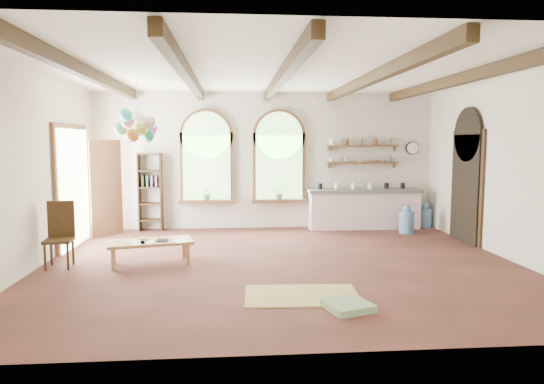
{
  "coord_description": "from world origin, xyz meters",
  "views": [
    {
      "loc": [
        -0.82,
        -7.99,
        2.07
      ],
      "look_at": [
        -0.1,
        0.6,
        1.16
      ],
      "focal_mm": 32.0,
      "sensor_mm": 36.0,
      "label": 1
    }
  ],
  "objects": [
    {
      "name": "floor",
      "position": [
        0.0,
        0.0,
        0.0
      ],
      "size": [
        8.0,
        8.0,
        0.0
      ],
      "primitive_type": "plane",
      "color": "brown",
      "rests_on": "ground"
    },
    {
      "name": "ceiling_beams",
      "position": [
        0.0,
        0.0,
        3.1
      ],
      "size": [
        6.2,
        6.8,
        0.18
      ],
      "primitive_type": null,
      "color": "#3B2612",
      "rests_on": "ceiling"
    },
    {
      "name": "window_left",
      "position": [
        -1.4,
        3.43,
        1.63
      ],
      "size": [
        1.3,
        0.28,
        2.2
      ],
      "color": "brown",
      "rests_on": "floor"
    },
    {
      "name": "window_right",
      "position": [
        0.3,
        3.43,
        1.63
      ],
      "size": [
        1.3,
        0.28,
        2.2
      ],
      "color": "brown",
      "rests_on": "floor"
    },
    {
      "name": "left_doorway",
      "position": [
        -3.95,
        1.8,
        1.15
      ],
      "size": [
        0.1,
        1.9,
        2.5
      ],
      "primitive_type": "cube",
      "color": "brown",
      "rests_on": "floor"
    },
    {
      "name": "right_doorway",
      "position": [
        3.95,
        1.5,
        1.1
      ],
      "size": [
        0.1,
        1.3,
        2.4
      ],
      "primitive_type": "cube",
      "color": "black",
      "rests_on": "floor"
    },
    {
      "name": "kitchen_counter",
      "position": [
        2.3,
        3.2,
        0.48
      ],
      "size": [
        2.68,
        0.62,
        0.94
      ],
      "color": "beige",
      "rests_on": "floor"
    },
    {
      "name": "wall_shelf_lower",
      "position": [
        2.3,
        3.38,
        1.55
      ],
      "size": [
        1.7,
        0.24,
        0.04
      ],
      "primitive_type": "cube",
      "color": "brown",
      "rests_on": "wall_back"
    },
    {
      "name": "wall_shelf_upper",
      "position": [
        2.3,
        3.38,
        1.95
      ],
      "size": [
        1.7,
        0.24,
        0.04
      ],
      "primitive_type": "cube",
      "color": "brown",
      "rests_on": "wall_back"
    },
    {
      "name": "wall_clock",
      "position": [
        3.55,
        3.45,
        1.9
      ],
      "size": [
        0.32,
        0.04,
        0.32
      ],
      "primitive_type": "cylinder",
      "rotation": [
        1.57,
        0.0,
        0.0
      ],
      "color": "black",
      "rests_on": "wall_back"
    },
    {
      "name": "bookshelf",
      "position": [
        -2.7,
        3.32,
        0.9
      ],
      "size": [
        0.53,
        0.32,
        1.8
      ],
      "color": "#3B2612",
      "rests_on": "floor"
    },
    {
      "name": "coffee_table",
      "position": [
        -2.2,
        0.18,
        0.35
      ],
      "size": [
        1.51,
        0.95,
        0.4
      ],
      "color": "#AD794F",
      "rests_on": "floor"
    },
    {
      "name": "side_chair",
      "position": [
        -3.65,
        0.09,
        0.31
      ],
      "size": [
        0.46,
        0.46,
        1.08
      ],
      "color": "#3B2612",
      "rests_on": "floor"
    },
    {
      "name": "floor_mat",
      "position": [
        0.11,
        -1.73,
        0.01
      ],
      "size": [
        1.57,
        1.02,
        0.02
      ],
      "primitive_type": "cube",
      "rotation": [
        0.0,
        0.0,
        -0.05
      ],
      "color": "tan",
      "rests_on": "floor"
    },
    {
      "name": "floor_cushion",
      "position": [
        0.6,
        -2.3,
        0.04
      ],
      "size": [
        0.65,
        0.65,
        0.09
      ],
      "primitive_type": "cube",
      "rotation": [
        0.0,
        0.0,
        0.31
      ],
      "color": "#799F6E",
      "rests_on": "floor"
    },
    {
      "name": "water_jug_a",
      "position": [
        3.1,
        2.5,
        0.28
      ],
      "size": [
        0.33,
        0.33,
        0.65
      ],
      "color": "#5581B6",
      "rests_on": "floor"
    },
    {
      "name": "water_jug_b",
      "position": [
        3.82,
        3.2,
        0.26
      ],
      "size": [
        0.31,
        0.31,
        0.6
      ],
      "color": "#5581B6",
      "rests_on": "floor"
    },
    {
      "name": "balloon_cluster",
      "position": [
        -2.53,
        1.1,
        2.33
      ],
      "size": [
        0.8,
        0.9,
        1.15
      ],
      "color": "white",
      "rests_on": "floor"
    },
    {
      "name": "table_book",
      "position": [
        -2.42,
        0.34,
        0.41
      ],
      "size": [
        0.17,
        0.24,
        0.02
      ],
      "primitive_type": "imported",
      "rotation": [
        0.0,
        0.0,
        -0.06
      ],
      "color": "olive",
      "rests_on": "coffee_table"
    },
    {
      "name": "tablet",
      "position": [
        -1.99,
        0.17,
        0.4
      ],
      "size": [
        0.19,
        0.28,
        0.01
      ],
      "primitive_type": "cube",
      "rotation": [
        0.0,
        0.0,
        -0.0
      ],
      "color": "black",
      "rests_on": "coffee_table"
    },
    {
      "name": "potted_plant_left",
      "position": [
        -1.4,
        3.32,
        0.85
      ],
      "size": [
        0.27,
        0.23,
        0.3
      ],
      "primitive_type": "imported",
      "color": "#598C4C",
      "rests_on": "window_left"
    },
    {
      "name": "potted_plant_right",
      "position": [
        0.3,
        3.32,
        0.85
      ],
      "size": [
        0.27,
        0.23,
        0.3
      ],
      "primitive_type": "imported",
      "color": "#598C4C",
      "rests_on": "window_right"
    },
    {
      "name": "shelf_cup_a",
      "position": [
        1.55,
        3.38,
        1.62
      ],
      "size": [
        0.12,
        0.1,
        0.1
      ],
      "primitive_type": "imported",
      "color": "white",
      "rests_on": "wall_shelf_lower"
    },
    {
      "name": "shelf_cup_b",
      "position": [
        1.9,
        3.38,
        1.62
      ],
      "size": [
        0.1,
        0.1,
        0.09
      ],
      "primitive_type": "imported",
      "color": "beige",
      "rests_on": "wall_shelf_lower"
    },
    {
      "name": "shelf_bowl_a",
      "position": [
        2.25,
        3.38,
        1.6
      ],
      "size": [
        0.22,
        0.22,
        0.05
      ],
      "primitive_type": "imported",
      "color": "beige",
      "rests_on": "wall_shelf_lower"
    },
    {
      "name": "shelf_bowl_b",
      "position": [
        2.6,
        3.38,
        1.6
      ],
      "size": [
        0.2,
        0.2,
        0.06
      ],
      "primitive_type": "imported",
      "color": "#8C664C",
      "rests_on": "wall_shelf_lower"
    },
    {
      "name": "shelf_vase",
      "position": [
        2.95,
        3.38,
        1.67
      ],
      "size": [
        0.18,
        0.18,
        0.19
      ],
      "primitive_type": "imported",
      "color": "slate",
      "rests_on": "wall_shelf_lower"
    }
  ]
}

